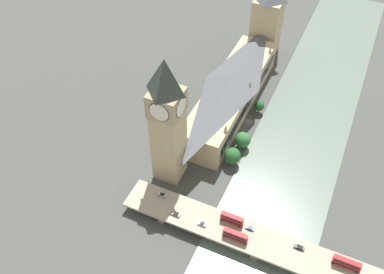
{
  "coord_description": "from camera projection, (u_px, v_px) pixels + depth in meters",
  "views": [
    {
      "loc": [
        -45.13,
        181.91,
        175.49
      ],
      "look_at": [
        19.0,
        40.27,
        16.39
      ],
      "focal_mm": 40.0,
      "sensor_mm": 36.0,
      "label": 1
    }
  ],
  "objects": [
    {
      "name": "car_northbound_tail",
      "position": [
        162.0,
        195.0,
        208.55
      ],
      "size": [
        4.29,
        1.85,
        1.53
      ],
      "color": "silver",
      "rests_on": "road_bridge"
    },
    {
      "name": "double_decker_bus_lead",
      "position": [
        232.0,
        219.0,
        196.63
      ],
      "size": [
        10.77,
        2.49,
        5.03
      ],
      "color": "red",
      "rests_on": "road_bridge"
    },
    {
      "name": "double_decker_bus_rear",
      "position": [
        235.0,
        235.0,
        190.67
      ],
      "size": [
        11.51,
        2.47,
        4.81
      ],
      "color": "red",
      "rests_on": "road_bridge"
    },
    {
      "name": "clock_tower",
      "position": [
        167.0,
        119.0,
        199.27
      ],
      "size": [
        14.97,
        14.97,
        72.62
      ],
      "color": "tan",
      "rests_on": "ground_plane"
    },
    {
      "name": "victoria_tower",
      "position": [
        267.0,
        21.0,
        287.41
      ],
      "size": [
        18.18,
        18.18,
        52.68
      ],
      "color": "tan",
      "rests_on": "ground_plane"
    },
    {
      "name": "ground_plane",
      "position": [
        249.0,
        122.0,
        254.35
      ],
      "size": [
        600.0,
        600.0,
        0.0
      ],
      "primitive_type": "plane",
      "color": "#424442"
    },
    {
      "name": "car_northbound_lead",
      "position": [
        250.0,
        228.0,
        195.56
      ],
      "size": [
        3.92,
        1.81,
        1.29
      ],
      "color": "navy",
      "rests_on": "road_bridge"
    },
    {
      "name": "car_northbound_mid",
      "position": [
        202.0,
        224.0,
        197.06
      ],
      "size": [
        3.95,
        1.77,
        1.45
      ],
      "color": "silver",
      "rests_on": "road_bridge"
    },
    {
      "name": "car_southbound_lead",
      "position": [
        299.0,
        247.0,
        188.62
      ],
      "size": [
        4.62,
        1.84,
        1.43
      ],
      "color": "black",
      "rests_on": "road_bridge"
    },
    {
      "name": "river_water",
      "position": [
        300.0,
        137.0,
        245.25
      ],
      "size": [
        50.36,
        360.0,
        0.3
      ],
      "primitive_type": "cube",
      "color": "slate",
      "rests_on": "ground_plane"
    },
    {
      "name": "parliament_hall",
      "position": [
        232.0,
        92.0,
        255.4
      ],
      "size": [
        23.98,
        102.94,
        23.33
      ],
      "color": "tan",
      "rests_on": "ground_plane"
    },
    {
      "name": "tree_embankment_near",
      "position": [
        232.0,
        156.0,
        226.54
      ],
      "size": [
        8.87,
        8.87,
        10.94
      ],
      "color": "brown",
      "rests_on": "ground_plane"
    },
    {
      "name": "double_decker_bus_mid",
      "position": [
        347.0,
        263.0,
        181.19
      ],
      "size": [
        11.86,
        2.47,
        4.85
      ],
      "color": "red",
      "rests_on": "road_bridge"
    },
    {
      "name": "car_southbound_mid",
      "position": [
        176.0,
        214.0,
        200.83
      ],
      "size": [
        4.26,
        1.94,
        1.44
      ],
      "color": "slate",
      "rests_on": "road_bridge"
    },
    {
      "name": "road_bridge",
      "position": [
        259.0,
        242.0,
        192.66
      ],
      "size": [
        132.71,
        16.68,
        5.78
      ],
      "color": "gray",
      "rests_on": "ground_plane"
    },
    {
      "name": "tree_embankment_mid",
      "position": [
        243.0,
        140.0,
        235.41
      ],
      "size": [
        8.79,
        8.79,
        10.44
      ],
      "color": "brown",
      "rests_on": "ground_plane"
    },
    {
      "name": "tree_embankment_far",
      "position": [
        259.0,
        106.0,
        256.24
      ],
      "size": [
        6.09,
        6.09,
        8.31
      ],
      "color": "brown",
      "rests_on": "ground_plane"
    }
  ]
}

